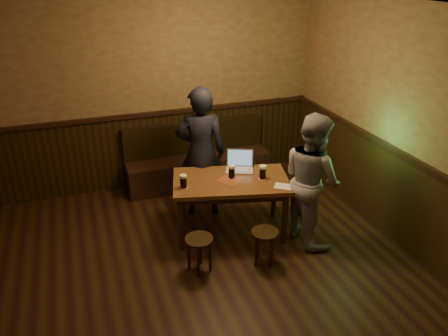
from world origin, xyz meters
TOP-DOWN VIEW (x-y plane):
  - room at (0.00, 0.22)m, footprint 5.04×6.04m
  - bench at (0.61, 2.75)m, footprint 2.20×0.50m
  - pub_table at (0.61, 1.27)m, footprint 1.55×1.12m
  - stool_left at (0.01, 0.66)m, footprint 0.41×0.41m
  - stool_right at (0.75, 0.55)m, footprint 0.38×0.38m
  - pint_left at (0.01, 1.26)m, footprint 0.11×0.11m
  - pint_mid at (0.63, 1.31)m, footprint 0.11×0.11m
  - pint_right at (0.98, 1.17)m, footprint 0.11×0.11m
  - laptop at (0.82, 1.52)m, footprint 0.42×0.39m
  - menu at (1.14, 0.89)m, footprint 0.27×0.25m
  - person_suit at (0.41, 1.87)m, footprint 0.74×0.59m
  - person_grey at (1.47, 0.84)m, footprint 0.70×0.85m

SIDE VIEW (x-z plane):
  - bench at x=0.61m, z-range -0.16..0.79m
  - stool_right at x=0.75m, z-range 0.13..0.55m
  - stool_left at x=0.01m, z-range 0.13..0.55m
  - pub_table at x=0.61m, z-range 0.27..1.03m
  - menu at x=1.14m, z-range 0.75..0.75m
  - laptop at x=0.82m, z-range 0.69..0.93m
  - person_grey at x=1.47m, z-range 0.00..1.64m
  - pint_mid at x=0.63m, z-range 0.75..0.92m
  - pint_left at x=0.01m, z-range 0.75..0.92m
  - pint_right at x=0.98m, z-range 0.75..0.93m
  - person_suit at x=0.41m, z-range 0.00..1.78m
  - room at x=0.00m, z-range -0.22..2.62m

